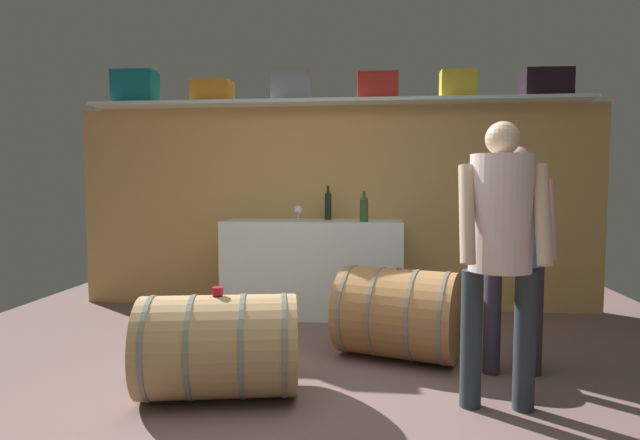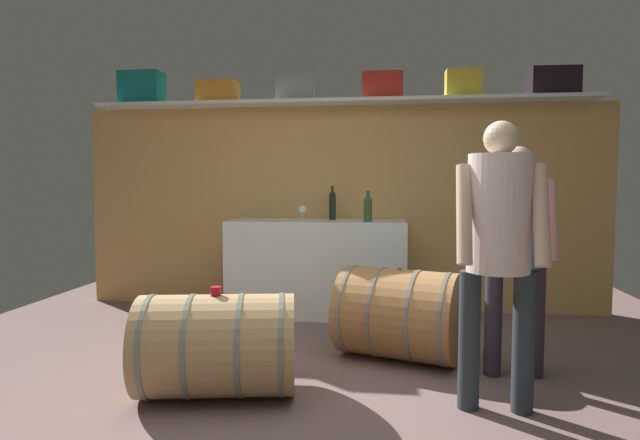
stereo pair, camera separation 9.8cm
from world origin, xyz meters
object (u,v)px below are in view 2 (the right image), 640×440
at_px(toolcase_black, 553,82).
at_px(toolcase_orange, 218,92).
at_px(wine_barrel_far, 399,314).
at_px(work_cabinet, 317,268).
at_px(winemaker_pouring, 517,236).
at_px(toolcase_teal, 142,88).
at_px(visitor_tasting, 499,235).
at_px(wine_glass, 302,210).
at_px(toolcase_grey, 295,86).
at_px(wine_bottle_green, 368,208).
at_px(wine_barrel_near, 217,345).
at_px(tasting_cup, 216,291).
at_px(toolcase_red, 382,86).
at_px(toolcase_yellow, 463,84).
at_px(wine_bottle_dark, 332,205).

bearing_deg(toolcase_black, toolcase_orange, 178.14).
distance_m(toolcase_orange, wine_barrel_far, 2.89).
height_order(work_cabinet, winemaker_pouring, winemaker_pouring).
height_order(toolcase_teal, visitor_tasting, toolcase_teal).
relative_size(toolcase_teal, visitor_tasting, 0.26).
relative_size(toolcase_orange, wine_glass, 2.68).
distance_m(toolcase_grey, wine_bottle_green, 1.42).
relative_size(wine_barrel_near, tasting_cup, 15.55).
distance_m(toolcase_red, winemaker_pouring, 2.24).
bearing_deg(toolcase_teal, wine_bottle_green, -8.44).
xyz_separation_m(toolcase_black, wine_barrel_near, (-2.49, -2.17, -1.88)).
xyz_separation_m(toolcase_red, work_cabinet, (-0.60, -0.19, -1.73)).
height_order(toolcase_red, toolcase_yellow, toolcase_yellow).
distance_m(toolcase_teal, visitor_tasting, 3.98).
relative_size(toolcase_orange, toolcase_red, 0.97).
relative_size(toolcase_teal, toolcase_black, 0.98).
xyz_separation_m(toolcase_orange, wine_barrel_far, (1.77, -1.36, -1.84)).
distance_m(toolcase_teal, wine_glass, 2.08).
height_order(wine_bottle_green, visitor_tasting, visitor_tasting).
xyz_separation_m(toolcase_grey, wine_bottle_dark, (0.38, -0.11, -1.15)).
xyz_separation_m(toolcase_yellow, wine_bottle_dark, (-1.22, -0.11, -1.13)).
distance_m(wine_bottle_dark, tasting_cup, 2.16).
height_order(work_cabinet, wine_barrel_far, work_cabinet).
bearing_deg(toolcase_red, wine_bottle_dark, -168.83).
distance_m(toolcase_red, wine_barrel_near, 3.02).
height_order(toolcase_orange, tasting_cup, toolcase_orange).
height_order(winemaker_pouring, visitor_tasting, visitor_tasting).
bearing_deg(wine_bottle_green, toolcase_yellow, 20.81).
xyz_separation_m(toolcase_grey, wine_bottle_green, (0.73, -0.33, -1.17)).
height_order(toolcase_grey, wine_glass, toolcase_grey).
height_order(wine_barrel_near, tasting_cup, tasting_cup).
height_order(toolcase_black, wine_barrel_far, toolcase_black).
bearing_deg(wine_bottle_green, toolcase_teal, 171.83).
bearing_deg(wine_bottle_dark, winemaker_pouring, -48.00).
distance_m(toolcase_red, tasting_cup, 2.83).
bearing_deg(toolcase_teal, toolcase_red, -0.27).
distance_m(toolcase_yellow, toolcase_black, 0.80).
xyz_separation_m(toolcase_yellow, wine_barrel_near, (-1.69, -2.17, -1.88)).
xyz_separation_m(wine_bottle_green, tasting_cup, (-0.82, -1.84, -0.40)).
height_order(wine_glass, wine_barrel_far, wine_glass).
distance_m(toolcase_orange, wine_bottle_dark, 1.61).
relative_size(toolcase_red, visitor_tasting, 0.24).
distance_m(toolcase_teal, tasting_cup, 3.07).
height_order(toolcase_yellow, wine_barrel_far, toolcase_yellow).
relative_size(toolcase_teal, wine_bottle_dark, 1.28).
bearing_deg(toolcase_yellow, toolcase_orange, 178.93).
bearing_deg(toolcase_teal, winemaker_pouring, -26.33).
distance_m(toolcase_orange, toolcase_grey, 0.78).
bearing_deg(work_cabinet, tasting_cup, -99.57).
bearing_deg(toolcase_red, wine_barrel_near, -115.66).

